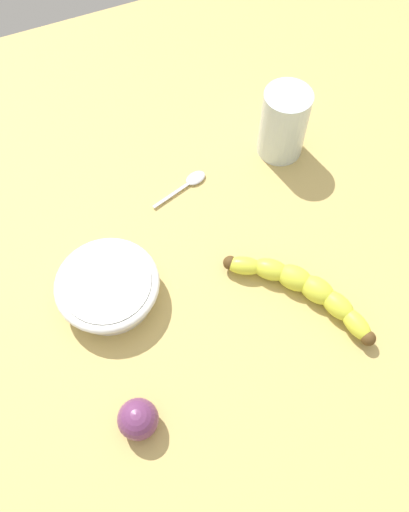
{
  "coord_description": "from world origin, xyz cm",
  "views": [
    {
      "loc": [
        -19.67,
        -37.25,
        73.66
      ],
      "look_at": [
        -4.82,
        -2.6,
        5.0
      ],
      "focal_mm": 36.93,
      "sensor_mm": 36.0,
      "label": 1
    }
  ],
  "objects": [
    {
      "name": "wooden_tabletop",
      "position": [
        0.0,
        0.0,
        1.5
      ],
      "size": [
        120.0,
        120.0,
        3.0
      ],
      "primitive_type": "cube",
      "color": "tan",
      "rests_on": "ground"
    },
    {
      "name": "banana",
      "position": [
        6.27,
        -12.98,
        4.82
      ],
      "size": [
        15.04,
        20.58,
        3.64
      ],
      "rotation": [
        0.0,
        0.0,
        2.18
      ],
      "color": "#DBE33C",
      "rests_on": "wooden_tabletop"
    },
    {
      "name": "smoothie_glass",
      "position": [
        15.76,
        12.77,
        8.92
      ],
      "size": [
        7.68,
        7.68,
        12.42
      ],
      "color": "silver",
      "rests_on": "wooden_tabletop"
    },
    {
      "name": "ceramic_bowl",
      "position": [
        -19.63,
        -2.23,
        5.66
      ],
      "size": [
        14.94,
        14.94,
        4.43
      ],
      "color": "white",
      "rests_on": "wooden_tabletop"
    },
    {
      "name": "plum_fruit",
      "position": [
        -21.92,
        -21.21,
        5.64
      ],
      "size": [
        5.28,
        5.28,
        5.28
      ],
      "primitive_type": "sphere",
      "color": "#6B3360",
      "rests_on": "wooden_tabletop"
    },
    {
      "name": "teaspoon",
      "position": [
        -0.17,
        12.18,
        3.4
      ],
      "size": [
        11.13,
        4.67,
        0.8
      ],
      "rotation": [
        0.0,
        0.0,
        0.3
      ],
      "color": "silver",
      "rests_on": "wooden_tabletop"
    }
  ]
}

